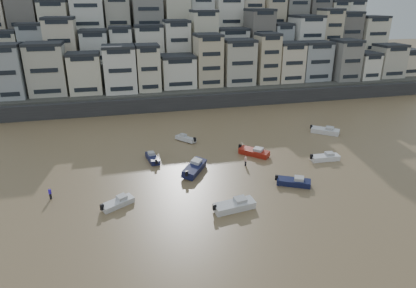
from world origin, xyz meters
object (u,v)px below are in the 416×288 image
object	(u,v)px
boat_f	(152,157)
boat_c	(194,167)
boat_e	(254,151)
boat_j	(118,202)
person_pink	(246,161)
boat_b	(294,181)
boat_d	(325,156)
person_blue	(50,193)
boat_a	(234,204)
boat_g	(325,130)
boat_h	(186,138)

from	to	relation	value
boat_f	boat_c	world-z (taller)	boat_c
boat_f	boat_e	bearing A→B (deg)	-105.02
boat_j	person_pink	bearing A→B (deg)	-9.74
boat_b	boat_f	bearing A→B (deg)	172.59
boat_d	person_blue	distance (m)	44.52
boat_d	boat_j	bearing A→B (deg)	-166.05
person_blue	boat_a	bearing A→B (deg)	-20.40
boat_d	person_blue	bearing A→B (deg)	-173.92
boat_e	boat_b	bearing A→B (deg)	-35.46
boat_g	boat_d	bearing A→B (deg)	-80.67
boat_g	boat_b	world-z (taller)	boat_g
boat_j	boat_c	size ratio (longest dim) A/B	0.72
boat_d	person_blue	world-z (taller)	person_blue
boat_a	boat_h	distance (m)	26.78
boat_d	person_pink	bearing A→B (deg)	177.48
boat_b	boat_e	distance (m)	12.35
boat_b	person_pink	xyz separation A→B (m)	(-4.69, 8.46, 0.13)
boat_h	boat_f	xyz separation A→B (m)	(-7.37, -8.04, 0.04)
boat_a	boat_c	bearing A→B (deg)	93.43
boat_f	person_pink	xyz separation A→B (m)	(15.02, -5.71, 0.17)
boat_d	boat_e	xyz separation A→B (m)	(-11.23, 5.03, 0.07)
boat_c	boat_d	bearing A→B (deg)	-59.15
boat_e	boat_h	bearing A→B (deg)	-177.12
boat_b	person_pink	distance (m)	9.67
boat_c	boat_d	xyz separation A→B (m)	(23.05, -0.81, -0.20)
boat_e	person_blue	xyz separation A→B (m)	(-33.20, -7.76, 0.05)
boat_e	boat_d	bearing A→B (deg)	22.13
boat_j	boat_d	size ratio (longest dim) A/B	0.91
boat_g	boat_e	bearing A→B (deg)	-118.94
person_blue	boat_e	bearing A→B (deg)	13.15
boat_d	person_blue	xyz separation A→B (m)	(-44.44, -2.72, 0.12)
boat_h	boat_d	size ratio (longest dim) A/B	0.88
person_pink	boat_d	bearing A→B (deg)	-5.10
boat_g	boat_h	distance (m)	29.09
boat_d	person_pink	distance (m)	14.21
boat_g	boat_h	world-z (taller)	boat_g
boat_e	person_pink	distance (m)	4.77
boat_d	boat_g	bearing A→B (deg)	62.28
boat_a	boat_e	size ratio (longest dim) A/B	1.03
boat_c	person_pink	distance (m)	8.91
boat_a	boat_f	distance (m)	20.71
boat_b	boat_c	xyz separation A→B (m)	(-13.59, 8.00, 0.20)
boat_g	boat_d	distance (m)	14.19
boat_g	boat_c	bearing A→B (deg)	-119.62
person_blue	boat_j	bearing A→B (deg)	-25.60
boat_g	boat_c	size ratio (longest dim) A/B	0.88
boat_g	boat_e	world-z (taller)	boat_g
boat_c	boat_h	bearing A→B (deg)	27.81
person_blue	boat_g	bearing A→B (deg)	16.19
boat_g	boat_h	bearing A→B (deg)	-145.82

